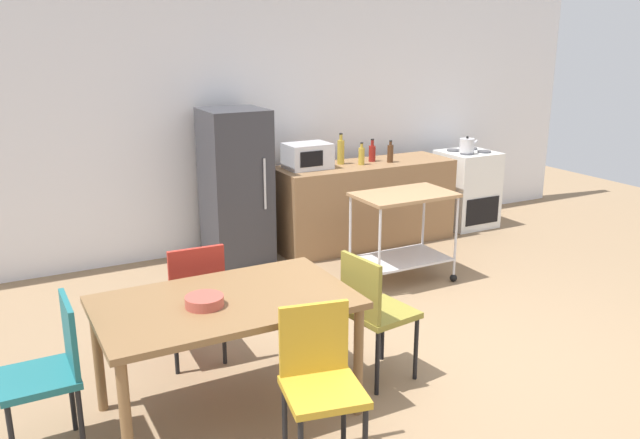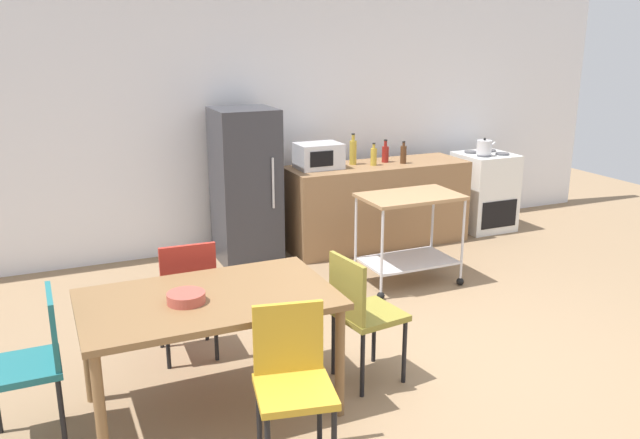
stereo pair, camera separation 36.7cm
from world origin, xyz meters
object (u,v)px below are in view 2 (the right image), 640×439
Objects in this scene: chair_teal at (34,358)px; fruit_bowl at (186,298)px; chair_red at (187,291)px; bottle_sparkling_water at (403,154)px; kettle at (484,147)px; chair_olive at (361,310)px; chair_mustard at (292,377)px; bottle_olive_oil at (374,156)px; bottle_wine at (353,152)px; refrigerator at (246,186)px; microwave at (319,156)px; bottle_sesame_oil at (385,153)px; stove_oven at (484,191)px; kitchen_cart at (409,224)px; dining_table at (209,309)px.

chair_teal is 0.89m from fruit_bowl.
bottle_sparkling_water is at bearing -145.86° from chair_red.
chair_olive is at bearing -138.90° from kettle.
chair_mustard is 4.03m from bottle_sparkling_water.
fruit_bowl is at bearing 80.21° from chair_olive.
bottle_olive_oil is (3.41, 2.36, 0.48)m from chair_teal.
chair_red is at bearing -140.10° from bottle_wine.
chair_red is 0.57× the size of refrigerator.
kettle reaches higher than fruit_bowl.
microwave is (1.58, 3.24, 0.51)m from chair_mustard.
bottle_sesame_oil is (0.20, 0.10, -0.00)m from bottle_olive_oil.
bottle_sparkling_water reaches higher than chair_teal.
bottle_sesame_oil is 1.22m from kettle.
bottle_sesame_oil is at bearing 178.37° from stove_oven.
chair_mustard is 3.99× the size of fruit_bowl.
kettle is (3.98, 2.44, 0.22)m from fruit_bowl.
stove_oven is 2.20m from microwave.
bottle_sesame_oil is 0.20m from bottle_sparkling_water.
refrigerator is 1.40m from bottle_olive_oil.
chair_olive is 0.97× the size of stove_oven.
bottle_olive_oil is at bearing -153.06° from bottle_sesame_oil.
chair_teal is at bearing -154.21° from kettle.
kitchen_cart is at bearing 30.26° from fruit_bowl.
bottle_sesame_oil reaches higher than fruit_bowl.
kitchen_cart is at bearing -146.11° from stove_oven.
kitchen_cart is (2.21, 1.33, -0.10)m from dining_table.
microwave is at bearing 75.35° from chair_mustard.
bottle_sesame_oil reaches higher than chair_mustard.
chair_red is 3.71× the size of kettle.
kitchen_cart is at bearing -108.96° from bottle_sesame_oil.
chair_red is 3.72× the size of bottle_sparkling_water.
bottle_wine is 0.55m from bottle_sparkling_water.
bottle_sesame_oil is (-1.33, 0.04, 0.54)m from stove_oven.
bottle_sparkling_water is at bearing 62.31° from chair_mustard.
bottle_sparkling_water is (1.78, 2.48, 0.48)m from chair_olive.
chair_mustard is 4.04m from bottle_sesame_oil.
chair_mustard and chair_teal have the same top height.
bottle_sesame_oil is at bearing 65.15° from chair_mustard.
fruit_bowl reaches higher than dining_table.
chair_mustard is (0.26, -0.71, -0.15)m from dining_table.
stove_oven is at bearing 32.29° from dining_table.
chair_mustard is 1.00× the size of chair_red.
kettle reaches higher than chair_teal.
chair_mustard is 1.93× the size of microwave.
bottle_sesame_oil is at bearing -142.39° from chair_red.
bottle_olive_oil reaches higher than dining_table.
bottle_wine reaches higher than microwave.
chair_teal is at bearing 175.70° from dining_table.
bottle_sesame_oil reaches higher than stove_oven.
bottle_wine is 0.38m from bottle_sesame_oil.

